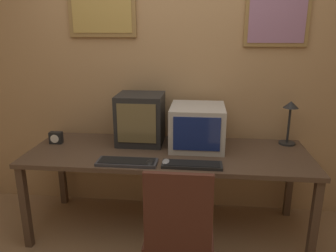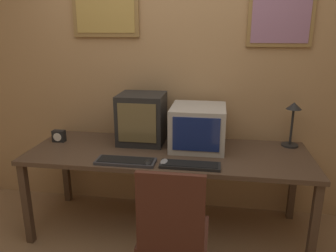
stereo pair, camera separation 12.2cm
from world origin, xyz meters
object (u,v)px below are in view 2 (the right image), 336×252
Objects in this scene: mouse_near_keyboard at (164,162)px; mouse_far_corner at (148,163)px; desk_lamp at (293,117)px; monitor_left at (142,118)px; office_chair at (173,244)px; keyboard_side at (190,165)px; monitor_right at (198,127)px; keyboard_main at (126,161)px; desk_clock at (59,136)px.

mouse_far_corner reaches higher than mouse_near_keyboard.
monitor_left is at bearing -176.00° from desk_lamp.
mouse_far_corner is 0.62m from office_chair.
mouse_near_keyboard is 0.12m from mouse_far_corner.
mouse_near_keyboard reaches higher than keyboard_side.
office_chair reaches higher than mouse_far_corner.
office_chair is (0.41, -0.96, -0.54)m from monitor_left.
keyboard_side is at bearing 83.06° from office_chair.
monitor_right is 1.04m from office_chair.
keyboard_main is 1.18× the size of desk_lamp.
office_chair is at bearing -36.58° from desk_clock.
monitor_right is at bearing 53.23° from mouse_far_corner.
desk_clock is at bearing 143.42° from office_chair.
mouse_far_corner is (-0.11, -0.03, 0.00)m from mouse_near_keyboard.
keyboard_side is 3.73× the size of mouse_near_keyboard.
monitor_right is at bearing 62.35° from mouse_near_keyboard.
desk_clock is at bearing -177.72° from monitor_right.
keyboard_main is 0.29m from mouse_near_keyboard.
monitor_left reaches higher than office_chair.
office_chair is at bearing -74.34° from mouse_near_keyboard.
monitor_left is at bearing 134.02° from keyboard_side.
monitor_left is 0.70m from keyboard_side.
desk_clock is (-0.90, 0.40, 0.03)m from mouse_far_corner.
desk_lamp is at bearing 5.47° from desk_clock.
monitor_right is 1.23× the size of desk_lamp.
mouse_near_keyboard is at bearing -150.75° from desk_lamp.
monitor_left is at bearing 120.24° from mouse_near_keyboard.
keyboard_side is 1.27m from desk_clock.
monitor_left is at bearing 7.99° from desk_clock.
desk_clock is (-1.01, 0.37, 0.03)m from mouse_near_keyboard.
monitor_left is 0.92× the size of monitor_right.
keyboard_main is 0.72m from office_chair.
mouse_near_keyboard is 1.09× the size of desk_clock.
mouse_near_keyboard is (0.29, 0.01, 0.00)m from keyboard_main.
mouse_near_keyboard is 0.61m from office_chair.
mouse_far_corner is at bearing 118.84° from office_chair.
monitor_left is at bearing 113.25° from office_chair.
monitor_left is 0.46× the size of office_chair.
monitor_right is 1.06× the size of keyboard_side.
mouse_far_corner is 1.01× the size of desk_clock.
desk_clock reaches higher than keyboard_side.
keyboard_main is 0.49m from keyboard_side.
monitor_left reaches higher than mouse_far_corner.
mouse_near_keyboard is 0.12× the size of office_chair.
office_chair is (-0.08, -0.90, -0.50)m from monitor_right.
desk_clock is (-1.23, -0.05, -0.13)m from monitor_right.
desk_clock reaches higher than keyboard_main.
monitor_left is 1.17m from office_chair.
keyboard_side is at bearing 3.07° from mouse_far_corner.
mouse_far_corner is (0.16, -0.50, -0.20)m from monitor_left.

